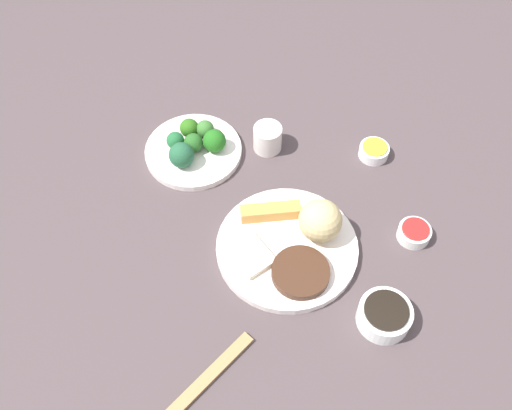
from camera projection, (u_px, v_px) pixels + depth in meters
The scene contains 21 objects.
tabletop at pixel (289, 248), 1.07m from camera, with size 2.20×2.20×0.02m, color #483C3E.
main_plate at pixel (285, 247), 1.05m from camera, with size 0.26×0.26×0.02m, color white.
rice_scoop at pixel (320, 221), 1.03m from camera, with size 0.08×0.08×0.08m, color tan.
spring_roll at pixel (271, 212), 1.07m from camera, with size 0.11×0.03×0.03m, color gold.
crab_rangoon_wonton at pixel (250, 255), 1.03m from camera, with size 0.08×0.06×0.01m, color beige.
stir_fry_heap at pixel (301, 272), 1.00m from camera, with size 0.10×0.10×0.02m, color #412618.
broccoli_plate at pixel (194, 151), 1.19m from camera, with size 0.20×0.20×0.01m, color white.
broccoli_floret_0 at pixel (193, 143), 1.17m from camera, with size 0.04×0.04×0.04m, color #265E22.
broccoli_floret_1 at pixel (214, 141), 1.16m from camera, with size 0.05×0.05×0.05m, color #21661B.
broccoli_floret_2 at pixel (189, 128), 1.19m from camera, with size 0.04×0.04×0.04m, color #2E671A.
broccoli_floret_4 at pixel (175, 141), 1.17m from camera, with size 0.04×0.04×0.04m, color #216032.
broccoli_floret_5 at pixel (205, 129), 1.19m from camera, with size 0.04×0.04×0.04m, color #39702F.
broccoli_floret_6 at pixel (182, 155), 1.14m from camera, with size 0.05×0.05×0.05m, color #235837.
soy_sauce_bowl at pixel (384, 316), 0.96m from camera, with size 0.09×0.09×0.04m, color white.
soy_sauce_bowl_liquid at pixel (387, 310), 0.94m from camera, with size 0.07×0.07×0.00m, color black.
sauce_ramekin_sweet_and_sour at pixel (414, 233), 1.06m from camera, with size 0.06×0.06×0.02m, color white.
sauce_ramekin_sweet_and_sour_liquid at pixel (416, 229), 1.05m from camera, with size 0.05×0.05×0.00m, color red.
sauce_ramekin_hot_mustard at pixel (374, 151), 1.18m from camera, with size 0.06×0.06×0.02m, color white.
sauce_ramekin_hot_mustard_liquid at pixel (375, 147), 1.17m from camera, with size 0.05×0.05×0.00m, color yellow.
teacup at pixel (268, 138), 1.18m from camera, with size 0.06×0.06×0.06m, color silver.
chopsticks_pair at pixel (207, 383), 0.91m from camera, with size 0.21×0.02×0.01m, color #A17C4D.
Camera 1 is at (0.22, -0.51, 0.93)m, focal length 40.26 mm.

